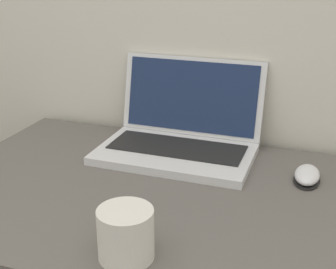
# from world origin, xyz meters

# --- Properties ---
(laptop) EXTENTS (0.38, 0.28, 0.22)m
(laptop) POSITION_xyz_m (-0.04, 0.55, 0.76)
(laptop) COLOR silver
(laptop) RESTS_ON desk
(drink_cup) EXTENTS (0.09, 0.09, 0.09)m
(drink_cup) POSITION_xyz_m (0.01, 0.09, 0.75)
(drink_cup) COLOR silver
(drink_cup) RESTS_ON desk
(computer_mouse) EXTENTS (0.06, 0.10, 0.03)m
(computer_mouse) POSITION_xyz_m (0.28, 0.48, 0.72)
(computer_mouse) COLOR black
(computer_mouse) RESTS_ON desk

